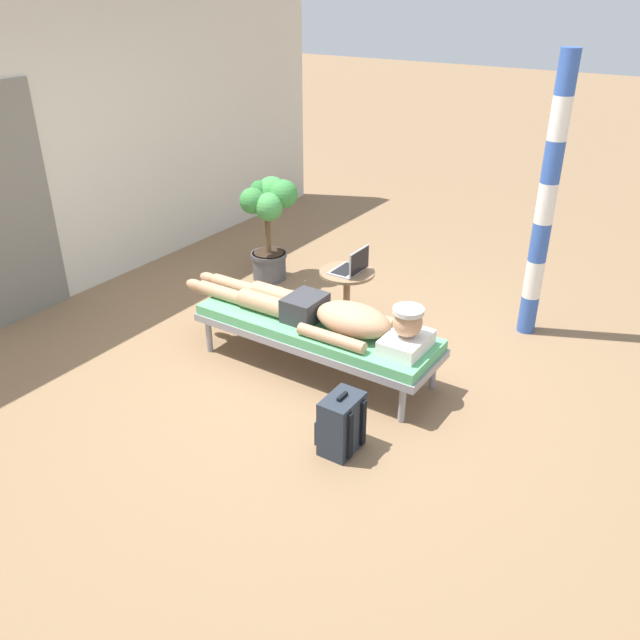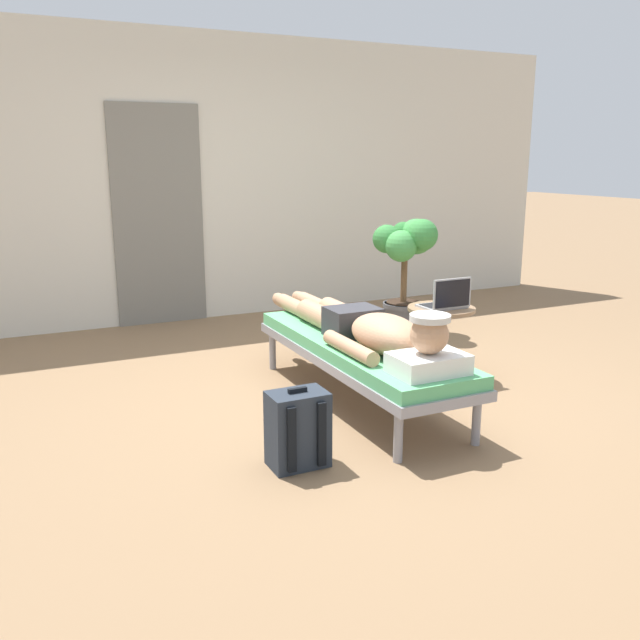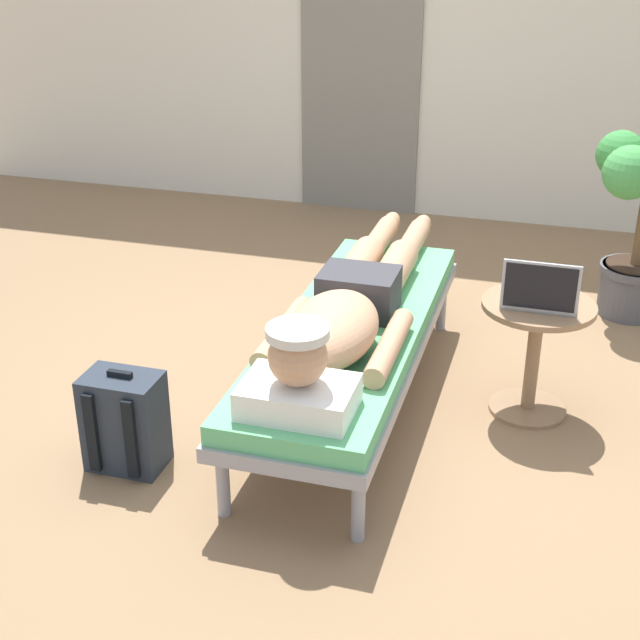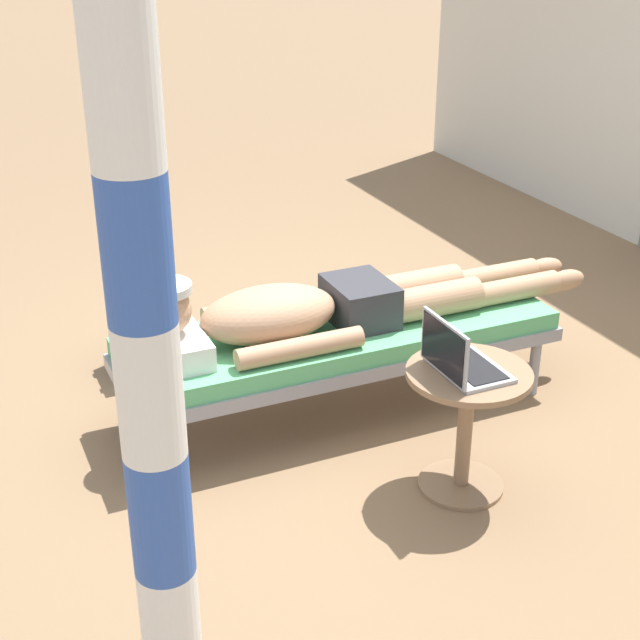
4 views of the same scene
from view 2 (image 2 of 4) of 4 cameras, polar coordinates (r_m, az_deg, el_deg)
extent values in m
plane|color=#846647|center=(4.53, 2.50, -6.63)|extent=(40.00, 40.00, 0.00)
cube|color=beige|center=(6.83, -8.31, 11.68)|extent=(7.60, 0.20, 2.70)
cube|color=slate|center=(6.58, -13.47, 8.50)|extent=(0.84, 0.03, 2.04)
cylinder|color=gray|center=(5.11, -4.02, -2.61)|extent=(0.05, 0.05, 0.28)
cylinder|color=gray|center=(5.31, 1.09, -1.96)|extent=(0.05, 0.05, 0.28)
cylinder|color=gray|center=(3.61, 6.61, -9.77)|extent=(0.05, 0.05, 0.28)
cylinder|color=gray|center=(3.89, 13.05, -8.30)|extent=(0.05, 0.05, 0.28)
cube|color=gray|center=(4.39, 3.33, -3.02)|extent=(0.61, 1.98, 0.06)
cube|color=#59B272|center=(4.37, 3.35, -2.14)|extent=(0.58, 1.94, 0.08)
cube|color=white|center=(3.72, 9.12, -3.64)|extent=(0.40, 0.28, 0.11)
sphere|color=tan|center=(3.67, 9.21, -1.25)|extent=(0.21, 0.21, 0.21)
cylinder|color=silver|center=(3.65, 9.27, 0.19)|extent=(0.22, 0.22, 0.03)
ellipsoid|color=tan|center=(4.06, 5.64, -1.18)|extent=(0.35, 0.60, 0.23)
cylinder|color=tan|center=(4.01, 2.55, -2.34)|extent=(0.09, 0.55, 0.09)
cylinder|color=tan|center=(4.23, 7.82, -1.61)|extent=(0.09, 0.55, 0.09)
cube|color=#333338|center=(4.42, 2.76, -0.15)|extent=(0.33, 0.26, 0.19)
cylinder|color=tan|center=(4.68, -0.13, 0.40)|extent=(0.15, 0.42, 0.15)
cylinder|color=tan|center=(5.07, -2.21, 1.18)|extent=(0.11, 0.44, 0.11)
ellipsoid|color=tan|center=(5.33, -3.45, 1.74)|extent=(0.09, 0.20, 0.10)
cylinder|color=tan|center=(4.76, 1.72, 0.60)|extent=(0.15, 0.42, 0.15)
cylinder|color=tan|center=(5.14, -0.47, 1.36)|extent=(0.11, 0.44, 0.11)
ellipsoid|color=tan|center=(5.40, -1.78, 1.90)|extent=(0.09, 0.20, 0.10)
cylinder|color=#8C6B4C|center=(5.02, 9.96, -4.67)|extent=(0.34, 0.34, 0.02)
cylinder|color=#8C6B4C|center=(4.95, 10.07, -1.93)|extent=(0.06, 0.06, 0.48)
cylinder|color=#8C6B4C|center=(4.89, 10.20, 0.93)|extent=(0.48, 0.48, 0.02)
cube|color=#A5A8AD|center=(4.88, 10.21, 1.16)|extent=(0.31, 0.22, 0.02)
cube|color=black|center=(4.89, 10.14, 1.30)|extent=(0.27, 0.15, 0.00)
cube|color=#A5A8AD|center=(4.77, 11.07, 2.21)|extent=(0.31, 0.01, 0.21)
cube|color=black|center=(4.76, 11.13, 2.19)|extent=(0.29, 0.00, 0.19)
cube|color=#262D38|center=(3.53, -1.89, -9.18)|extent=(0.30, 0.20, 0.40)
cube|color=#262D38|center=(3.66, -2.64, -9.53)|extent=(0.22, 0.04, 0.18)
cube|color=black|center=(3.40, -2.41, -10.07)|extent=(0.04, 0.02, 0.34)
cube|color=black|center=(3.47, 0.13, -9.60)|extent=(0.04, 0.02, 0.34)
cube|color=black|center=(3.45, -1.91, -5.93)|extent=(0.10, 0.02, 0.02)
cylinder|color=#4C4C51|center=(6.18, 6.99, 0.19)|extent=(0.34, 0.34, 0.28)
cylinder|color=#4C4C51|center=(6.16, 7.02, 1.27)|extent=(0.37, 0.37, 0.04)
cylinder|color=#332319|center=(6.15, 7.03, 1.50)|extent=(0.31, 0.31, 0.01)
cylinder|color=brown|center=(6.11, 7.09, 3.53)|extent=(0.06, 0.06, 0.45)
sphere|color=#429347|center=(6.17, 8.13, 6.98)|extent=(0.32, 0.32, 0.32)
sphere|color=#2D7233|center=(6.19, 7.05, 7.20)|extent=(0.22, 0.22, 0.22)
sphere|color=#38843D|center=(6.02, 5.65, 6.82)|extent=(0.25, 0.25, 0.25)
sphere|color=#429347|center=(5.92, 6.86, 6.21)|extent=(0.28, 0.28, 0.28)
sphere|color=#38843D|center=(5.96, 8.59, 7.10)|extent=(0.28, 0.28, 0.28)
camera|label=1|loc=(2.39, -88.18, 31.74)|focal=36.90mm
camera|label=3|loc=(2.94, 60.95, 16.77)|focal=50.16mm
camera|label=4|loc=(5.79, 44.81, 15.75)|focal=51.64mm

